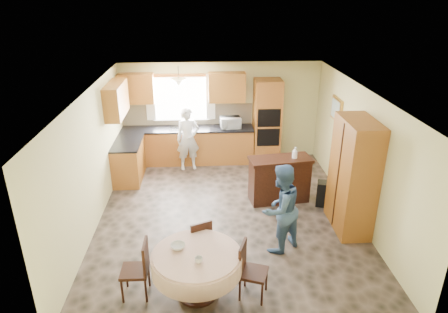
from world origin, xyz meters
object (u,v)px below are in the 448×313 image
at_px(chair_left, 139,266).
at_px(person_sink, 188,139).
at_px(chair_right, 249,268).
at_px(cupboard, 353,176).
at_px(person_dining, 280,209).
at_px(sideboard, 279,181).
at_px(chair_back, 199,241).
at_px(oven_tower, 267,122).
at_px(dining_table, 197,263).

xyz_separation_m(chair_left, person_sink, (0.58, 4.41, 0.28)).
xyz_separation_m(chair_left, chair_right, (1.57, -0.09, -0.02)).
bearing_deg(cupboard, chair_right, -140.31).
bearing_deg(person_dining, sideboard, -136.47).
relative_size(cupboard, person_sink, 1.36).
height_order(chair_left, person_sink, person_sink).
distance_m(sideboard, chair_left, 3.68).
height_order(chair_back, person_sink, person_sink).
bearing_deg(oven_tower, chair_back, -112.12).
xyz_separation_m(oven_tower, person_sink, (-1.98, -0.39, -0.28)).
xyz_separation_m(oven_tower, sideboard, (-0.04, -2.11, -0.61)).
relative_size(chair_back, person_dining, 0.54).
bearing_deg(cupboard, chair_back, -160.18).
relative_size(cupboard, person_dining, 1.34).
relative_size(cupboard, chair_left, 2.34).
bearing_deg(chair_left, oven_tower, 152.50).
height_order(sideboard, dining_table, sideboard).
bearing_deg(dining_table, chair_right, -2.74).
bearing_deg(chair_back, chair_right, 112.08).
relative_size(chair_right, person_dining, 0.55).
bearing_deg(oven_tower, chair_right, -101.43).
relative_size(chair_left, person_sink, 0.58).
bearing_deg(chair_right, dining_table, 106.93).
distance_m(chair_right, person_sink, 4.62).
bearing_deg(person_sink, chair_right, -88.89).
height_order(chair_back, chair_right, chair_right).
height_order(oven_tower, chair_right, oven_tower).
bearing_deg(cupboard, dining_table, -149.17).
bearing_deg(person_sink, sideboard, -52.86).
xyz_separation_m(sideboard, chair_back, (-1.66, -2.07, 0.02)).
distance_m(oven_tower, person_dining, 3.83).
bearing_deg(sideboard, chair_right, -116.74).
relative_size(sideboard, person_dining, 0.81).
xyz_separation_m(dining_table, person_dining, (1.38, 1.06, 0.22)).
height_order(sideboard, chair_back, sideboard).
distance_m(cupboard, chair_back, 3.00).
bearing_deg(chair_left, chair_right, 87.10).
xyz_separation_m(dining_table, chair_back, (0.04, 0.68, -0.10)).
xyz_separation_m(cupboard, person_dining, (-1.42, -0.62, -0.27)).
bearing_deg(chair_right, sideboard, 0.86).
bearing_deg(cupboard, person_dining, -156.56).
height_order(cupboard, person_dining, cupboard).
bearing_deg(cupboard, person_sink, 137.48).
height_order(dining_table, person_sink, person_sink).
distance_m(person_sink, person_dining, 3.78).
height_order(oven_tower, chair_left, oven_tower).
bearing_deg(cupboard, oven_tower, 108.58).
relative_size(chair_left, chair_right, 1.03).
xyz_separation_m(chair_left, person_dining, (2.21, 1.00, 0.29)).
relative_size(oven_tower, chair_right, 2.43).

